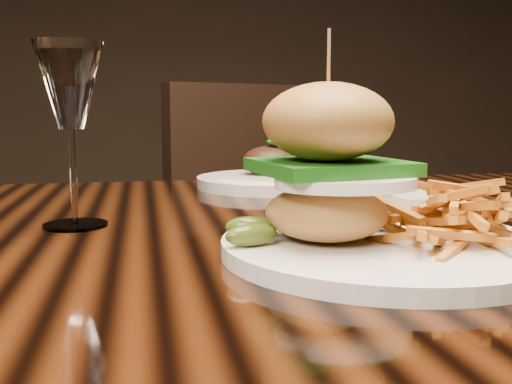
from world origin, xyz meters
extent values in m
plane|color=brown|center=(0.00, 3.50, 1.40)|extent=(6.00, 0.00, 6.00)
cube|color=black|center=(0.00, 0.00, 0.73)|extent=(1.60, 0.90, 0.04)
cylinder|color=silver|center=(0.06, -0.16, 0.76)|extent=(0.30, 0.30, 0.01)
ellipsoid|color=olive|center=(0.00, -0.15, 0.79)|extent=(0.11, 0.11, 0.05)
ellipsoid|color=silver|center=(0.01, -0.17, 0.82)|extent=(0.13, 0.10, 0.01)
ellipsoid|color=#FEA20D|center=(0.04, -0.18, 0.82)|extent=(0.02, 0.02, 0.01)
cube|color=#246B1A|center=(0.00, -0.15, 0.83)|extent=(0.14, 0.14, 0.01)
ellipsoid|color=brown|center=(0.00, -0.15, 0.87)|extent=(0.12, 0.12, 0.07)
cylinder|color=#987246|center=(0.00, -0.15, 0.91)|extent=(0.00, 0.00, 0.09)
ellipsoid|color=#334211|center=(-0.07, -0.17, 0.78)|extent=(0.05, 0.03, 0.02)
ellipsoid|color=#334211|center=(-0.06, -0.13, 0.78)|extent=(0.05, 0.03, 0.02)
cube|color=silver|center=(0.16, -0.03, 0.77)|extent=(0.09, 0.09, 0.04)
cylinder|color=white|center=(-0.24, 0.03, 0.75)|extent=(0.07, 0.07, 0.00)
cylinder|color=white|center=(-0.24, 0.03, 0.81)|extent=(0.01, 0.01, 0.11)
cone|color=white|center=(-0.24, 0.03, 0.91)|extent=(0.08, 0.08, 0.10)
cylinder|color=silver|center=(0.06, 0.33, 0.76)|extent=(0.25, 0.25, 0.02)
cylinder|color=silver|center=(0.06, 0.33, 0.76)|extent=(0.18, 0.18, 0.02)
ellipsoid|color=black|center=(0.06, 0.33, 0.80)|extent=(0.10, 0.08, 0.05)
ellipsoid|color=#246B1A|center=(0.07, 0.32, 0.83)|extent=(0.04, 0.03, 0.01)
cube|color=black|center=(0.20, 0.80, 0.45)|extent=(0.61, 0.61, 0.06)
cube|color=black|center=(0.11, 0.99, 0.70)|extent=(0.44, 0.24, 0.50)
cylinder|color=black|center=(0.45, 0.71, 0.23)|extent=(0.04, 0.04, 0.45)
cylinder|color=black|center=(-0.05, 0.89, 0.23)|extent=(0.04, 0.04, 0.45)
cylinder|color=black|center=(0.29, 1.05, 0.23)|extent=(0.04, 0.04, 0.45)
camera|label=1|loc=(-0.16, -0.66, 0.88)|focal=42.00mm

